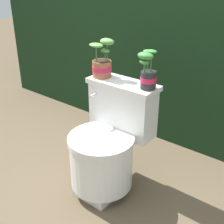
% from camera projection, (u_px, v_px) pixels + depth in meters
% --- Properties ---
extents(ground_plane, '(12.00, 12.00, 0.00)m').
position_uv_depth(ground_plane, '(103.00, 185.00, 2.07)').
color(ground_plane, brown).
extents(hedge_backdrop, '(3.70, 0.98, 1.14)m').
position_uv_depth(hedge_backdrop, '(194.00, 59.00, 2.70)').
color(hedge_backdrop, black).
rests_on(hedge_backdrop, ground).
extents(toilet, '(0.45, 0.51, 0.69)m').
position_uv_depth(toilet, '(108.00, 146.00, 1.94)').
color(toilet, white).
rests_on(toilet, ground).
extents(potted_plant_left, '(0.14, 0.12, 0.24)m').
position_uv_depth(potted_plant_left, '(102.00, 64.00, 1.93)').
color(potted_plant_left, '#9E5638').
rests_on(potted_plant_left, toilet).
extents(potted_plant_midleft, '(0.10, 0.10, 0.23)m').
position_uv_depth(potted_plant_midleft, '(148.00, 73.00, 1.74)').
color(potted_plant_midleft, '#262628').
rests_on(potted_plant_midleft, toilet).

